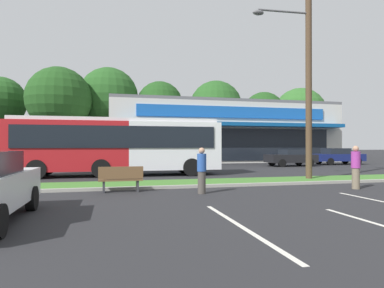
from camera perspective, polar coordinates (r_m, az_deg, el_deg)
The scene contains 18 objects.
grass_median at distance 15.57m, azimuth 8.68°, elevation -6.38°, with size 56.00×2.20×0.12m, color #427A2D.
curb_lip at distance 14.46m, azimuth 10.54°, elevation -6.85°, with size 56.00×0.24×0.12m, color #99968C.
parking_stripe_0 at distance 7.29m, azimuth 8.45°, elevation -13.81°, with size 0.12×4.80×0.01m, color silver.
storefront_building at distance 39.06m, azimuth 3.89°, elevation 1.86°, with size 24.01×15.11×6.37m.
tree_far_left at distance 49.18m, azimuth -29.98°, elevation 6.33°, with size 6.27×6.27×10.51m.
tree_left at distance 43.37m, azimuth -21.85°, elevation 7.17°, with size 7.68×7.68×11.19m.
tree_mid_left at distance 46.41m, azimuth -14.11°, elevation 7.80°, with size 7.87×7.87×12.20m.
tree_mid at distance 46.12m, azimuth -5.54°, elevation 6.76°, with size 6.28×6.28×10.54m.
tree_mid_right at distance 45.79m, azimuth 4.10°, elevation 6.32°, with size 7.17×7.17×10.58m.
tree_right at distance 48.59m, azimuth 12.21°, elevation 5.21°, with size 5.93×5.93×9.36m.
tree_far_right at distance 54.82m, azimuth 18.00°, elevation 4.89°, with size 8.13×8.13×10.73m.
utility_pole at distance 17.66m, azimuth 19.00°, elevation 13.92°, with size 3.03×2.40×11.38m.
city_bus at distance 19.40m, azimuth -12.57°, elevation -0.13°, with size 11.67×2.85×3.25m.
bus_stop_bench at distance 12.51m, azimuth -12.10°, elevation -5.82°, with size 1.60×0.45×0.95m.
car_0 at distance 29.08m, azimuth 16.63°, elevation -2.22°, with size 4.11×1.93×1.39m.
car_2 at distance 33.11m, azimuth 23.68°, elevation -1.92°, with size 4.61×1.90×1.48m.
pedestrian_near_bench at distance 11.89m, azimuth 1.68°, elevation -4.56°, with size 0.33×0.33×1.64m.
pedestrian_by_pole at distance 14.67m, azimuth 26.27°, elevation -3.59°, with size 0.34×0.34×1.71m.
Camera 1 is at (-5.91, -0.31, 1.71)m, focal length 31.10 mm.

